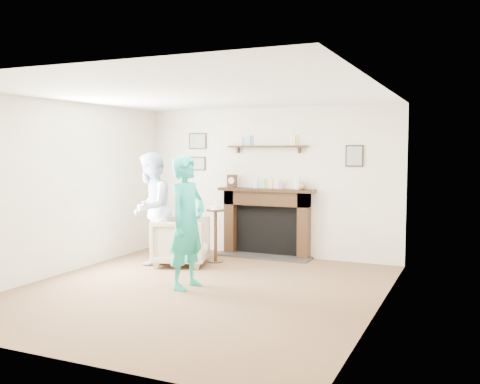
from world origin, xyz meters
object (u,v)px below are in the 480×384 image
Objects in this scene: pedestal_table at (216,225)px; armchair at (182,265)px; woman at (188,288)px; man at (152,263)px.

armchair is at bearing -134.74° from pedestal_table.
woman is 1.77× the size of pedestal_table.
armchair is 0.46× the size of man.
man is at bearing 82.84° from armchair.
man reaches higher than woman.
man reaches higher than armchair.
pedestal_table is at bearing 106.20° from man.
pedestal_table is at bearing -63.41° from armchair.
pedestal_table reaches higher than woman.
pedestal_table is (0.39, 0.40, 0.60)m from armchair.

